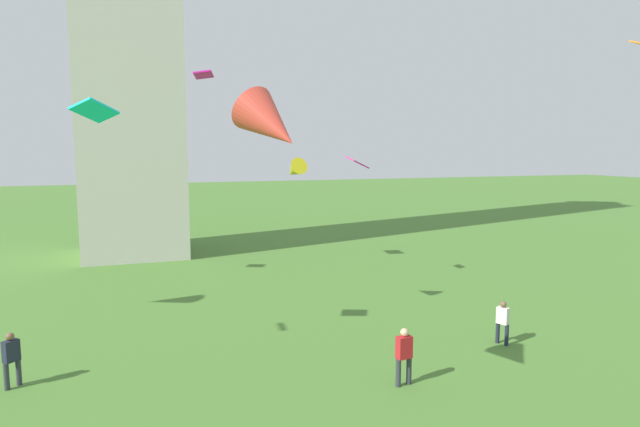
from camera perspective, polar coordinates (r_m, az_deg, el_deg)
person_0 at (r=18.98m, az=-30.00°, el=-13.05°), size 0.50×0.49×1.71m
person_2 at (r=16.90m, az=8.93°, el=-14.47°), size 0.55×0.32×1.79m
person_3 at (r=21.09m, az=18.87°, el=-10.67°), size 0.39×0.48×1.62m
kite_flying_0 at (r=21.86m, az=-2.73°, el=4.61°), size 0.86×1.28×1.05m
kite_flying_1 at (r=12.49m, az=-5.17°, el=9.33°), size 1.93×2.26×1.81m
kite_flying_4 at (r=27.71m, az=4.01°, el=5.45°), size 1.20×1.09×0.67m
kite_flying_5 at (r=29.93m, az=-12.28°, el=14.23°), size 1.26×1.55×0.35m
kite_flying_8 at (r=18.34m, az=-22.87°, el=10.05°), size 1.48×1.41×0.71m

